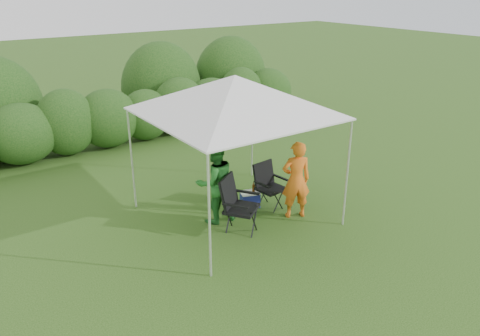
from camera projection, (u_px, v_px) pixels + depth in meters
ground at (250, 225)px, 9.06m from camera, size 70.00×70.00×0.00m
hedge at (132, 115)px, 13.40m from camera, size 11.80×1.53×1.80m
canopy at (235, 95)px, 8.52m from camera, size 3.10×3.10×2.83m
chair_right at (268, 182)px, 9.64m from camera, size 0.64×0.59×0.94m
chair_left at (236, 201)px, 8.64m from camera, size 0.85×0.84×1.08m
man at (296, 180)px, 9.12m from camera, size 0.68×0.57×1.57m
woman at (215, 182)px, 8.93m from camera, size 0.84×0.68×1.64m
cooler at (250, 199)px, 9.75m from camera, size 0.46×0.40×0.33m
bottle at (254, 187)px, 9.65m from camera, size 0.06×0.06×0.21m
lawn_toy at (265, 131)px, 14.17m from camera, size 0.66×0.55×0.33m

